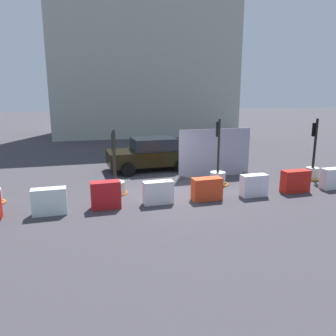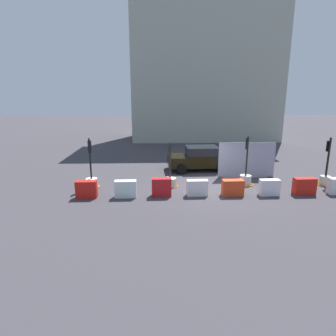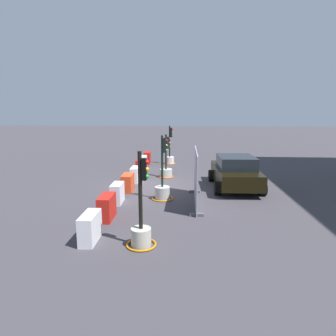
{
  "view_description": "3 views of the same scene",
  "coord_description": "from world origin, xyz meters",
  "px_view_note": "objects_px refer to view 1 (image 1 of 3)",
  "views": [
    {
      "loc": [
        -3.48,
        -11.92,
        3.79
      ],
      "look_at": [
        -0.29,
        -0.16,
        0.99
      ],
      "focal_mm": 35.48,
      "sensor_mm": 36.0,
      "label": 1
    },
    {
      "loc": [
        -2.93,
        -14.9,
        4.88
      ],
      "look_at": [
        -2.34,
        0.47,
        1.01
      ],
      "focal_mm": 30.84,
      "sensor_mm": 36.0,
      "label": 2
    },
    {
      "loc": [
        14.07,
        1.5,
        3.72
      ],
      "look_at": [
        0.8,
        0.63,
        1.12
      ],
      "focal_mm": 31.26,
      "sensor_mm": 36.0,
      "label": 3
    }
  ],
  "objects_px": {
    "traffic_light_1": "(115,184)",
    "traffic_light_2": "(218,175)",
    "construction_barrier_1": "(49,201)",
    "car_black_sedan": "(151,154)",
    "construction_barrier_3": "(158,192)",
    "construction_barrier_7": "(334,178)",
    "construction_barrier_6": "(295,181)",
    "construction_barrier_5": "(254,185)",
    "construction_barrier_2": "(106,195)",
    "construction_barrier_4": "(207,189)",
    "traffic_light_3": "(313,168)"
  },
  "relations": [
    {
      "from": "traffic_light_1",
      "to": "construction_barrier_1",
      "type": "distance_m",
      "value": 2.8
    },
    {
      "from": "construction_barrier_1",
      "to": "construction_barrier_2",
      "type": "distance_m",
      "value": 1.77
    },
    {
      "from": "construction_barrier_6",
      "to": "construction_barrier_7",
      "type": "xyz_separation_m",
      "value": [
        1.79,
        0.0,
        -0.01
      ]
    },
    {
      "from": "construction_barrier_5",
      "to": "traffic_light_1",
      "type": "bearing_deg",
      "value": 161.47
    },
    {
      "from": "construction_barrier_2",
      "to": "car_black_sedan",
      "type": "relative_size",
      "value": 0.23
    },
    {
      "from": "construction_barrier_3",
      "to": "construction_barrier_6",
      "type": "relative_size",
      "value": 0.96
    },
    {
      "from": "construction_barrier_1",
      "to": "construction_barrier_4",
      "type": "relative_size",
      "value": 1.0
    },
    {
      "from": "traffic_light_2",
      "to": "car_black_sedan",
      "type": "relative_size",
      "value": 0.64
    },
    {
      "from": "traffic_light_1",
      "to": "construction_barrier_4",
      "type": "relative_size",
      "value": 2.28
    },
    {
      "from": "construction_barrier_1",
      "to": "construction_barrier_2",
      "type": "height_order",
      "value": "construction_barrier_2"
    },
    {
      "from": "construction_barrier_4",
      "to": "construction_barrier_2",
      "type": "bearing_deg",
      "value": 179.39
    },
    {
      "from": "traffic_light_1",
      "to": "construction_barrier_3",
      "type": "distance_m",
      "value": 2.04
    },
    {
      "from": "traffic_light_1",
      "to": "construction_barrier_5",
      "type": "bearing_deg",
      "value": -18.53
    },
    {
      "from": "traffic_light_1",
      "to": "construction_barrier_1",
      "type": "bearing_deg",
      "value": -143.47
    },
    {
      "from": "construction_barrier_3",
      "to": "car_black_sedan",
      "type": "xyz_separation_m",
      "value": [
        0.88,
        5.1,
        0.4
      ]
    },
    {
      "from": "construction_barrier_3",
      "to": "construction_barrier_4",
      "type": "xyz_separation_m",
      "value": [
        1.79,
        -0.03,
        -0.0
      ]
    },
    {
      "from": "traffic_light_1",
      "to": "car_black_sedan",
      "type": "distance_m",
      "value": 4.18
    },
    {
      "from": "construction_barrier_7",
      "to": "traffic_light_3",
      "type": "bearing_deg",
      "value": 83.23
    },
    {
      "from": "construction_barrier_1",
      "to": "construction_barrier_5",
      "type": "relative_size",
      "value": 1.08
    },
    {
      "from": "traffic_light_2",
      "to": "construction_barrier_4",
      "type": "xyz_separation_m",
      "value": [
        -1.17,
        -1.74,
        -0.01
      ]
    },
    {
      "from": "traffic_light_3",
      "to": "construction_barrier_6",
      "type": "height_order",
      "value": "traffic_light_3"
    },
    {
      "from": "construction_barrier_4",
      "to": "construction_barrier_6",
      "type": "height_order",
      "value": "construction_barrier_6"
    },
    {
      "from": "car_black_sedan",
      "to": "construction_barrier_4",
      "type": "bearing_deg",
      "value": -80.05
    },
    {
      "from": "traffic_light_2",
      "to": "construction_barrier_3",
      "type": "height_order",
      "value": "traffic_light_2"
    },
    {
      "from": "construction_barrier_5",
      "to": "car_black_sedan",
      "type": "height_order",
      "value": "car_black_sedan"
    },
    {
      "from": "traffic_light_3",
      "to": "traffic_light_1",
      "type": "bearing_deg",
      "value": 179.57
    },
    {
      "from": "construction_barrier_7",
      "to": "construction_barrier_6",
      "type": "bearing_deg",
      "value": -179.91
    },
    {
      "from": "construction_barrier_3",
      "to": "construction_barrier_7",
      "type": "distance_m",
      "value": 7.24
    },
    {
      "from": "construction_barrier_1",
      "to": "traffic_light_2",
      "type": "bearing_deg",
      "value": 15.56
    },
    {
      "from": "construction_barrier_6",
      "to": "car_black_sedan",
      "type": "bearing_deg",
      "value": 131.65
    },
    {
      "from": "traffic_light_1",
      "to": "car_black_sedan",
      "type": "relative_size",
      "value": 0.57
    },
    {
      "from": "traffic_light_1",
      "to": "construction_barrier_6",
      "type": "bearing_deg",
      "value": -13.24
    },
    {
      "from": "construction_barrier_1",
      "to": "construction_barrier_6",
      "type": "height_order",
      "value": "construction_barrier_6"
    },
    {
      "from": "construction_barrier_1",
      "to": "construction_barrier_7",
      "type": "height_order",
      "value": "construction_barrier_1"
    },
    {
      "from": "traffic_light_3",
      "to": "construction_barrier_4",
      "type": "height_order",
      "value": "traffic_light_3"
    },
    {
      "from": "construction_barrier_3",
      "to": "construction_barrier_4",
      "type": "relative_size",
      "value": 0.98
    },
    {
      "from": "traffic_light_3",
      "to": "construction_barrier_4",
      "type": "bearing_deg",
      "value": -164.81
    },
    {
      "from": "construction_barrier_7",
      "to": "car_black_sedan",
      "type": "xyz_separation_m",
      "value": [
        -6.35,
        5.12,
        0.39
      ]
    },
    {
      "from": "construction_barrier_2",
      "to": "construction_barrier_7",
      "type": "height_order",
      "value": "construction_barrier_2"
    },
    {
      "from": "construction_barrier_4",
      "to": "construction_barrier_6",
      "type": "xyz_separation_m",
      "value": [
        3.66,
        0.01,
        0.03
      ]
    },
    {
      "from": "construction_barrier_5",
      "to": "car_black_sedan",
      "type": "bearing_deg",
      "value": 117.84
    },
    {
      "from": "construction_barrier_2",
      "to": "construction_barrier_4",
      "type": "bearing_deg",
      "value": -0.61
    },
    {
      "from": "construction_barrier_2",
      "to": "construction_barrier_5",
      "type": "height_order",
      "value": "construction_barrier_2"
    },
    {
      "from": "construction_barrier_1",
      "to": "car_black_sedan",
      "type": "bearing_deg",
      "value": 49.55
    },
    {
      "from": "traffic_light_1",
      "to": "construction_barrier_6",
      "type": "distance_m",
      "value": 6.93
    },
    {
      "from": "construction_barrier_3",
      "to": "construction_barrier_6",
      "type": "xyz_separation_m",
      "value": [
        5.45,
        -0.02,
        0.03
      ]
    },
    {
      "from": "traffic_light_1",
      "to": "traffic_light_3",
      "type": "height_order",
      "value": "traffic_light_3"
    },
    {
      "from": "traffic_light_1",
      "to": "traffic_light_2",
      "type": "relative_size",
      "value": 0.89
    },
    {
      "from": "construction_barrier_3",
      "to": "construction_barrier_7",
      "type": "height_order",
      "value": "construction_barrier_7"
    },
    {
      "from": "construction_barrier_4",
      "to": "construction_barrier_1",
      "type": "bearing_deg",
      "value": -179.23
    }
  ]
}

